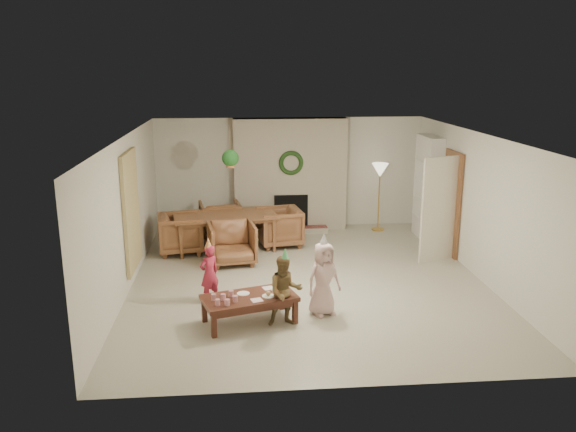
{
  "coord_description": "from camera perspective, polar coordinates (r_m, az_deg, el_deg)",
  "views": [
    {
      "loc": [
        -1.15,
        -9.38,
        3.61
      ],
      "look_at": [
        -0.3,
        0.4,
        1.05
      ],
      "focal_mm": 36.0,
      "sensor_mm": 36.0,
      "label": 1
    }
  ],
  "objects": [
    {
      "name": "cup_d",
      "position": [
        8.25,
        -6.43,
        -7.96
      ],
      "size": [
        0.09,
        0.09,
        0.09
      ],
      "primitive_type": "cylinder",
      "rotation": [
        0.0,
        0.0,
        0.3
      ],
      "color": "silver",
      "rests_on": "coffee_table_top"
    },
    {
      "name": "coffee_table_top",
      "position": [
        8.38,
        -3.84,
        -8.1
      ],
      "size": [
        1.46,
        1.02,
        0.06
      ],
      "primitive_type": "cube",
      "rotation": [
        0.0,
        0.0,
        0.3
      ],
      "color": "#4B2419",
      "rests_on": "floor"
    },
    {
      "name": "plate_b",
      "position": [
        8.36,
        -1.95,
        -7.89
      ],
      "size": [
        0.23,
        0.23,
        0.01
      ],
      "primitive_type": "cylinder",
      "rotation": [
        0.0,
        0.0,
        0.3
      ],
      "color": "white",
      "rests_on": "coffee_table_top"
    },
    {
      "name": "door_frame",
      "position": [
        11.64,
        15.85,
        1.2
      ],
      "size": [
        0.05,
        0.86,
        2.04
      ],
      "primitive_type": "cube",
      "color": "brown",
      "rests_on": "floor"
    },
    {
      "name": "child_red",
      "position": [
        9.14,
        -7.78,
        -5.67
      ],
      "size": [
        0.4,
        0.38,
        0.93
      ],
      "primitive_type": "imported",
      "rotation": [
        0.0,
        0.0,
        3.79
      ],
      "color": "#A6233A",
      "rests_on": "floor"
    },
    {
      "name": "floor_lamp_base",
      "position": [
        13.26,
        8.85,
        -1.29
      ],
      "size": [
        0.28,
        0.28,
        0.03
      ],
      "primitive_type": "cylinder",
      "color": "gold",
      "rests_on": "floor"
    },
    {
      "name": "cup_f",
      "position": [
        8.36,
        -5.64,
        -7.64
      ],
      "size": [
        0.09,
        0.09,
        0.09
      ],
      "primitive_type": "cylinder",
      "rotation": [
        0.0,
        0.0,
        0.3
      ],
      "color": "silver",
      "rests_on": "coffee_table_top"
    },
    {
      "name": "child_plaid",
      "position": [
        8.24,
        -0.29,
        -7.43
      ],
      "size": [
        0.53,
        0.43,
        1.03
      ],
      "primitive_type": "imported",
      "rotation": [
        0.0,
        0.0,
        0.09
      ],
      "color": "brown",
      "rests_on": "floor"
    },
    {
      "name": "fireplace_firebox",
      "position": [
        12.94,
        0.28,
        0.49
      ],
      "size": [
        0.75,
        0.12,
        0.75
      ],
      "primitive_type": "cube",
      "color": "black",
      "rests_on": "floor"
    },
    {
      "name": "dining_table",
      "position": [
        11.71,
        -6.18,
        -1.6
      ],
      "size": [
        2.17,
        1.42,
        0.71
      ],
      "primitive_type": "imported",
      "rotation": [
        0.0,
        0.0,
        0.15
      ],
      "color": "brown",
      "rests_on": "floor"
    },
    {
      "name": "coffee_leg_bl",
      "position": [
        8.56,
        -8.27,
        -9.22
      ],
      "size": [
        0.09,
        0.09,
        0.35
      ],
      "primitive_type": "cube",
      "rotation": [
        0.0,
        0.0,
        0.3
      ],
      "color": "#4B2419",
      "rests_on": "floor"
    },
    {
      "name": "cup_b",
      "position": [
        8.27,
        -7.35,
        -7.94
      ],
      "size": [
        0.09,
        0.09,
        0.09
      ],
      "primitive_type": "cylinder",
      "rotation": [
        0.0,
        0.0,
        0.3
      ],
      "color": "silver",
      "rests_on": "coffee_table_top"
    },
    {
      "name": "books_row_lower",
      "position": [
        12.55,
        13.53,
        0.29
      ],
      "size": [
        0.2,
        0.4,
        0.24
      ],
      "primitive_type": "cube",
      "color": "#B5213A",
      "rests_on": "bookshelf_shelf_a"
    },
    {
      "name": "hanging_plant_pot",
      "position": [
        11.03,
        -5.7,
        5.1
      ],
      "size": [
        0.16,
        0.16,
        0.12
      ],
      "primitive_type": "cylinder",
      "color": "#AD6437",
      "rests_on": "hanging_plant_cord"
    },
    {
      "name": "wall_front",
      "position": [
        6.44,
        5.71,
        -6.97
      ],
      "size": [
        7.0,
        0.0,
        7.0
      ],
      "primitive_type": "plane",
      "rotation": [
        -1.57,
        0.0,
        0.0
      ],
      "color": "silver",
      "rests_on": "floor"
    },
    {
      "name": "door_leaf",
      "position": [
        11.17,
        14.7,
        0.62
      ],
      "size": [
        0.77,
        0.32,
        2.0
      ],
      "primitive_type": "cube",
      "rotation": [
        0.0,
        0.0,
        -1.22
      ],
      "color": "beige",
      "rests_on": "floor"
    },
    {
      "name": "bookshelf_shelf_b",
      "position": [
        12.64,
        13.48,
        1.6
      ],
      "size": [
        0.3,
        0.92,
        0.03
      ],
      "primitive_type": "cube",
      "color": "white",
      "rests_on": "bookshelf_carcass"
    },
    {
      "name": "cup_e",
      "position": [
        8.18,
        -5.23,
        -8.14
      ],
      "size": [
        0.09,
        0.09,
        0.09
      ],
      "primitive_type": "cylinder",
      "rotation": [
        0.0,
        0.0,
        0.3
      ],
      "color": "silver",
      "rests_on": "coffee_table_top"
    },
    {
      "name": "party_hat_plaid",
      "position": [
        8.05,
        -0.29,
        -3.78
      ],
      "size": [
        0.15,
        0.15,
        0.17
      ],
      "primitive_type": "cone",
      "rotation": [
        0.0,
        0.0,
        -0.26
      ],
      "color": "#4EB868",
      "rests_on": "child_plaid"
    },
    {
      "name": "wall_right",
      "position": [
        10.52,
        18.41,
        0.9
      ],
      "size": [
        0.0,
        7.0,
        7.0
      ],
      "primitive_type": "plane",
      "rotation": [
        1.57,
        0.0,
        -1.57
      ],
      "color": "silver",
      "rests_on": "floor"
    },
    {
      "name": "bookshelf_shelf_a",
      "position": [
        12.73,
        13.37,
        -0.16
      ],
      "size": [
        0.3,
        0.92,
        0.03
      ],
      "primitive_type": "cube",
      "color": "white",
      "rests_on": "bookshelf_carcass"
    },
    {
      "name": "fireplace_wreath",
      "position": [
        12.67,
        0.31,
        5.26
      ],
      "size": [
        0.54,
        0.1,
        0.54
      ],
      "primitive_type": "torus",
      "rotation": [
        1.57,
        0.0,
        0.0
      ],
      "color": "#193A15",
      "rests_on": "fireplace_mass"
    },
    {
      "name": "floor_lamp_shade",
      "position": [
        12.96,
        9.08,
        4.49
      ],
      "size": [
        0.37,
        0.37,
        0.3
      ],
      "primitive_type": "cone",
      "rotation": [
        3.14,
        0.0,
        0.0
      ],
      "color": "beige",
      "rests_on": "floor_lamp_post"
    },
    {
      "name": "dining_chair_left",
      "position": [
        11.63,
        -10.53,
        -1.7
      ],
      "size": [
        0.98,
        0.96,
        0.79
      ],
      "primitive_type": "imported",
      "rotation": [
        0.0,
        0.0,
        1.72
      ],
      "color": "brown",
      "rests_on": "floor"
    },
    {
      "name": "coffee_leg_fr",
      "position": [
        8.42,
        0.7,
        -9.46
      ],
      "size": [
        0.09,
        0.09,
        0.35
      ],
      "primitive_type": "cube",
      "rotation": [
        0.0,
        0.0,
        0.3
      ],
      "color": "#4B2419",
      "rests_on": "floor"
    },
    {
      "name": "bookshelf_carcass",
      "position": [
        12.59,
        13.63,
        2.71
      ],
      "size": [
        0.3,
        1.0,
        2.2
      ],
      "primitive_type": "cube",
      "color": "white",
      "rests_on": "floor"
    },
    {
      "name": "hanging_plant_cord",
      "position": [
        10.98,
        -5.75,
        6.9
      ],
      "size": [
        0.01,
        0.01,
        0.7
      ],
      "primitive_type": "cylinder",
      "color": "tan",
      "rests_on": "ceiling"
    },
    {
      "name": "curtain_panel",
      "position": [
        10.03,
        -15.22,
        0.49
      ],
      "size": [
        0.06,
        1.2,
        2.0
      ],
      "primitive_type": "cube",
      "color": "beige",
      "rests_on": "wall_left"
    },
    {
      "name": "coffee_leg_br",
      "position": [
        8.88,
        -0.65,
        -8.14
      ],
      "size": [
        0.09,
        0.09,
        0.35
      ],
      "primitive_type": "cube",
      "rotation": [
        0.0,
        0.0,
        0.3
      ],
      "color": "#4B2419",
      "rests_on": "floor"
    },
    {
      "name": "napkin_left",
      "position": [
        8.22,
        -3.1,
        -8.29
      ],
      "size": [
        0.19,
        0.19,
        0.01
      ],
      "primitive_type": "cube",
      "rotation": [
        0.0,
        0.0,
        0.3
      ],
      "color": "#F1B1C3",
      "rests_on": "coffee_table_top"
    },
    {
      "name": "coffee_table_apron",
      "position": [
        8.41,
        -3.84,
        -8.55
      ],
      "size": [
        1.33,
        0.89,
        0.08
      ],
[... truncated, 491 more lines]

